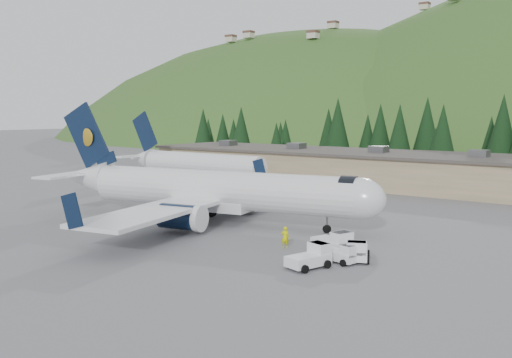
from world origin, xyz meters
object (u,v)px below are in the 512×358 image
object	(u,v)px
baggage_tug_a	(343,254)
ramp_worker	(285,237)
baggage_tug_c	(311,257)
second_airliner	(189,163)
terminal_building	(349,167)
airliner	(212,191)
baggage_tug_d	(357,251)
baggage_tug_b	(335,242)

from	to	relation	value
baggage_tug_a	ramp_worker	distance (m)	6.32
baggage_tug_a	baggage_tug_c	xyz separation A→B (m)	(-1.28, -2.52, 0.11)
second_airliner	terminal_building	xyz separation A→B (m)	(19.91, 16.00, -0.70)
second_airliner	baggage_tug_a	xyz separation A→B (m)	(42.22, -28.38, -2.65)
second_airliner	ramp_worker	world-z (taller)	second_airliner
second_airliner	terminal_building	bearing A→B (deg)	38.78
airliner	second_airliner	size ratio (longest dim) A/B	1.36
terminal_building	baggage_tug_d	distance (m)	49.01
airliner	baggage_tug_a	xyz separation A→B (m)	(18.37, -6.16, -2.64)
ramp_worker	baggage_tug_b	bearing A→B (deg)	158.20
terminal_building	baggage_tug_a	bearing A→B (deg)	-63.32
baggage_tug_d	ramp_worker	xyz separation A→B (m)	(-6.75, 0.29, 0.16)
baggage_tug_a	ramp_worker	bearing A→B (deg)	-179.15
baggage_tug_a	baggage_tug_b	world-z (taller)	baggage_tug_b
second_airliner	ramp_worker	xyz separation A→B (m)	(36.06, -27.00, -2.41)
second_airliner	baggage_tug_c	bearing A→B (deg)	-37.04
airliner	baggage_tug_a	distance (m)	19.55
baggage_tug_b	baggage_tug_c	size ratio (longest dim) A/B	1.05
baggage_tug_d	baggage_tug_b	bearing A→B (deg)	-142.70
baggage_tug_c	terminal_building	distance (m)	51.43
ramp_worker	terminal_building	bearing A→B (deg)	-106.73
baggage_tug_d	ramp_worker	size ratio (longest dim) A/B	1.94
terminal_building	airliner	bearing A→B (deg)	-84.12
airliner	second_airliner	distance (m)	32.60
terminal_building	ramp_worker	bearing A→B (deg)	-69.42
second_airliner	terminal_building	world-z (taller)	second_airliner
airliner	second_airliner	bearing A→B (deg)	125.42
baggage_tug_b	terminal_building	distance (m)	46.53
baggage_tug_a	baggage_tug_b	size ratio (longest dim) A/B	0.81
baggage_tug_a	ramp_worker	world-z (taller)	ramp_worker
airliner	baggage_tug_b	xyz separation A→B (m)	(16.27, -3.65, -2.50)
baggage_tug_c	ramp_worker	bearing A→B (deg)	68.27
airliner	second_airliner	xyz separation A→B (m)	(-23.85, 22.22, 0.01)
baggage_tug_a	airliner	bearing A→B (deg)	174.97
terminal_building	ramp_worker	distance (m)	45.96
airliner	baggage_tug_c	world-z (taller)	airliner
airliner	baggage_tug_a	bearing A→B (deg)	-30.13
baggage_tug_b	baggage_tug_d	world-z (taller)	baggage_tug_b
baggage_tug_c	ramp_worker	distance (m)	6.25
baggage_tug_b	terminal_building	bearing A→B (deg)	134.31
baggage_tug_c	airliner	bearing A→B (deg)	80.00
baggage_tug_a	terminal_building	world-z (taller)	terminal_building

